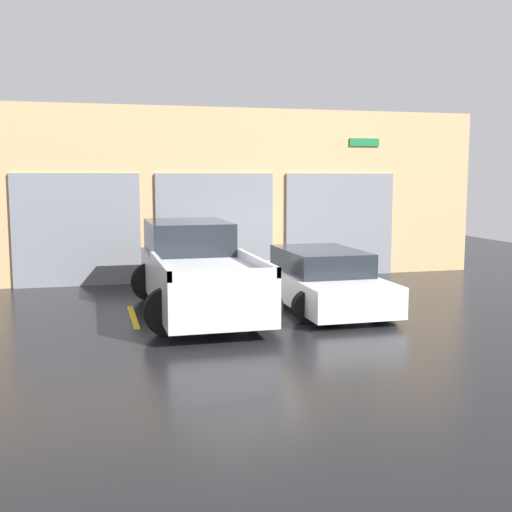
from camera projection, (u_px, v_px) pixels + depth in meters
ground_plane at (249, 300)px, 14.77m from camera, size 28.00×28.00×0.00m
shophouse_building at (220, 196)px, 17.63m from camera, size 15.01×0.68×4.67m
pickup_truck at (196, 270)px, 13.53m from camera, size 2.57×5.41×1.82m
sedan_white at (321, 280)px, 13.95m from camera, size 2.22×4.44×1.25m
parking_stripe_far_left at (133, 317)px, 12.98m from camera, size 0.12×2.20×0.01m
parking_stripe_left at (262, 310)px, 13.65m from camera, size 0.12×2.20×0.01m
parking_stripe_centre at (378, 303)px, 14.33m from camera, size 0.12×2.20×0.01m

